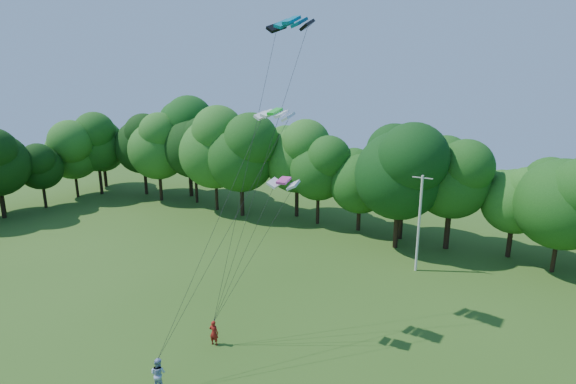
% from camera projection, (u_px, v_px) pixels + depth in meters
% --- Properties ---
extents(utility_pole, '(1.75, 0.22, 8.73)m').
position_uv_depth(utility_pole, '(419.00, 223.00, 39.13)').
color(utility_pole, silver).
rests_on(utility_pole, ground).
extents(kite_flyer_left, '(0.68, 0.51, 1.71)m').
position_uv_depth(kite_flyer_left, '(214.00, 333.00, 28.92)').
color(kite_flyer_left, maroon).
rests_on(kite_flyer_left, ground).
extents(kite_flyer_right, '(0.99, 0.80, 1.90)m').
position_uv_depth(kite_flyer_right, '(158.00, 373.00, 24.81)').
color(kite_flyer_right, '#9AAFD6').
rests_on(kite_flyer_right, ground).
extents(kite_teal, '(3.15, 1.72, 0.65)m').
position_uv_depth(kite_teal, '(292.00, 20.00, 28.32)').
color(kite_teal, '#046983').
rests_on(kite_teal, ground).
extents(kite_green, '(2.50, 1.27, 0.40)m').
position_uv_depth(kite_green, '(275.00, 111.00, 27.30)').
color(kite_green, green).
rests_on(kite_green, ground).
extents(kite_pink, '(1.95, 1.02, 0.32)m').
position_uv_depth(kite_pink, '(284.00, 180.00, 27.04)').
color(kite_pink, '#D43B9A').
rests_on(kite_pink, ground).
extents(tree_back_west, '(10.34, 10.34, 15.04)m').
position_uv_depth(tree_back_west, '(188.00, 131.00, 62.94)').
color(tree_back_west, '#392A16').
rests_on(tree_back_west, ground).
extents(tree_back_center, '(9.61, 9.61, 13.98)m').
position_uv_depth(tree_back_center, '(400.00, 163.00, 43.49)').
color(tree_back_center, black).
rests_on(tree_back_center, ground).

